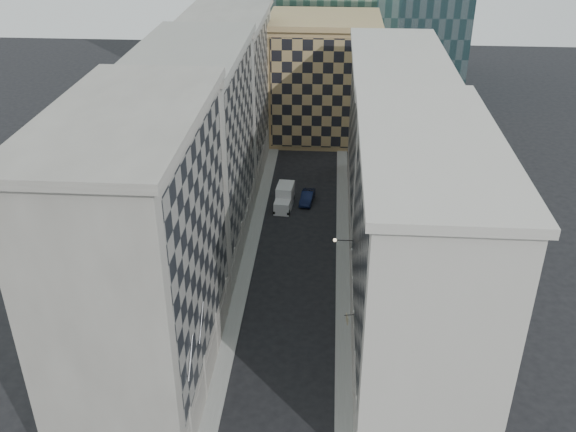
% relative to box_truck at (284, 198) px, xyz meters
% --- Properties ---
extents(sidewalk_west, '(1.50, 100.00, 0.15)m').
position_rel_box_truck_xyz_m(sidewalk_west, '(-3.06, -12.51, -1.12)').
color(sidewalk_west, gray).
rests_on(sidewalk_west, ground).
extents(sidewalk_east, '(1.50, 100.00, 0.15)m').
position_rel_box_truck_xyz_m(sidewalk_east, '(7.44, -12.51, -1.12)').
color(sidewalk_east, gray).
rests_on(sidewalk_east, ground).
extents(bldg_left_a, '(10.80, 22.80, 23.70)m').
position_rel_box_truck_xyz_m(bldg_left_a, '(-8.69, -31.51, 10.63)').
color(bldg_left_a, gray).
rests_on(bldg_left_a, ground).
extents(bldg_left_b, '(10.80, 22.80, 22.70)m').
position_rel_box_truck_xyz_m(bldg_left_b, '(-8.69, -9.51, 10.13)').
color(bldg_left_b, gray).
rests_on(bldg_left_b, ground).
extents(bldg_left_c, '(10.80, 22.80, 21.70)m').
position_rel_box_truck_xyz_m(bldg_left_c, '(-8.69, 12.49, 9.63)').
color(bldg_left_c, gray).
rests_on(bldg_left_c, ground).
extents(bldg_right_a, '(10.80, 26.80, 20.70)m').
position_rel_box_truck_xyz_m(bldg_right_a, '(13.07, -27.51, 9.13)').
color(bldg_right_a, '#BBB5AB').
rests_on(bldg_right_a, ground).
extents(bldg_right_b, '(10.80, 28.80, 19.70)m').
position_rel_box_truck_xyz_m(bldg_right_b, '(13.09, -0.51, 8.65)').
color(bldg_right_b, '#BBB5AB').
rests_on(bldg_right_b, ground).
extents(tan_block, '(16.80, 14.80, 18.80)m').
position_rel_box_truck_xyz_m(tan_block, '(4.19, 25.38, 8.24)').
color(tan_block, tan).
rests_on(tan_block, ground).
extents(flagpoles_left, '(0.10, 6.33, 2.33)m').
position_rel_box_truck_xyz_m(flagpoles_left, '(-3.71, -36.51, 6.81)').
color(flagpoles_left, gray).
rests_on(flagpoles_left, ground).
extents(bracket_lamp, '(1.98, 0.36, 0.36)m').
position_rel_box_truck_xyz_m(bracket_lamp, '(6.57, -18.51, 5.01)').
color(bracket_lamp, black).
rests_on(bracket_lamp, ground).
extents(box_truck, '(2.45, 5.15, 2.74)m').
position_rel_box_truck_xyz_m(box_truck, '(0.00, 0.00, 0.00)').
color(box_truck, silver).
rests_on(box_truck, ground).
extents(dark_car, '(2.02, 4.49, 1.43)m').
position_rel_box_truck_xyz_m(dark_car, '(2.86, 1.36, -0.48)').
color(dark_car, '#0E1736').
rests_on(dark_car, ground).
extents(shop_sign, '(0.90, 0.79, 0.88)m').
position_rel_box_truck_xyz_m(shop_sign, '(7.61, -27.87, 2.64)').
color(shop_sign, black).
rests_on(shop_sign, ground).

